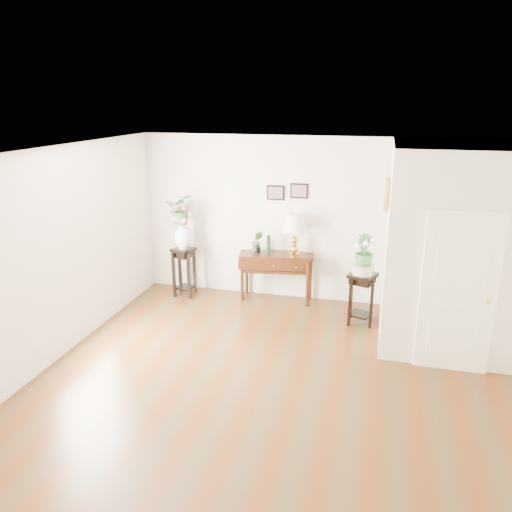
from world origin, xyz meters
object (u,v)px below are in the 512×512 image
(console_table, at_px, (276,277))
(plant_stand_a, at_px, (184,272))
(table_lamp, at_px, (295,235))
(plant_stand_b, at_px, (361,299))

(console_table, xyz_separation_m, plant_stand_a, (-1.62, -0.19, 0.02))
(console_table, bearing_deg, table_lamp, -9.12)
(console_table, xyz_separation_m, table_lamp, (0.30, 0.00, 0.77))
(console_table, bearing_deg, plant_stand_b, -31.18)
(plant_stand_a, relative_size, plant_stand_b, 1.08)
(table_lamp, bearing_deg, plant_stand_b, -27.06)
(table_lamp, relative_size, plant_stand_b, 0.88)
(console_table, bearing_deg, plant_stand_a, 177.56)
(plant_stand_a, bearing_deg, console_table, 6.68)
(table_lamp, bearing_deg, console_table, 180.00)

